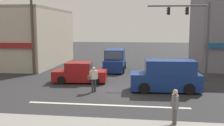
{
  "coord_description": "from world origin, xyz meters",
  "views": [
    {
      "loc": [
        2.11,
        -17.31,
        4.23
      ],
      "look_at": [
        -0.46,
        2.0,
        1.6
      ],
      "focal_mm": 42.0,
      "sensor_mm": 36.0,
      "label": 1
    }
  ],
  "objects_px": {
    "van_crossing_rightbound": "(167,76)",
    "sedan_parked_curbside": "(80,73)",
    "van_crossing_leftbound": "(115,61)",
    "utility_pole_near_left": "(32,24)",
    "pedestrian_foreground_with_bag": "(175,106)",
    "traffic_light_mast": "(196,28)",
    "pedestrian_mid_crossing": "(93,78)"
  },
  "relations": [
    {
      "from": "van_crossing_rightbound",
      "to": "pedestrian_foreground_with_bag",
      "type": "bearing_deg",
      "value": -91.12
    },
    {
      "from": "pedestrian_foreground_with_bag",
      "to": "pedestrian_mid_crossing",
      "type": "height_order",
      "value": "same"
    },
    {
      "from": "van_crossing_leftbound",
      "to": "pedestrian_mid_crossing",
      "type": "relative_size",
      "value": 2.79
    },
    {
      "from": "utility_pole_near_left",
      "to": "traffic_light_mast",
      "type": "distance_m",
      "value": 14.08
    },
    {
      "from": "pedestrian_foreground_with_bag",
      "to": "pedestrian_mid_crossing",
      "type": "bearing_deg",
      "value": 129.59
    },
    {
      "from": "van_crossing_rightbound",
      "to": "utility_pole_near_left",
      "type": "bearing_deg",
      "value": 156.8
    },
    {
      "from": "pedestrian_foreground_with_bag",
      "to": "pedestrian_mid_crossing",
      "type": "relative_size",
      "value": 1.0
    },
    {
      "from": "van_crossing_rightbound",
      "to": "pedestrian_mid_crossing",
      "type": "xyz_separation_m",
      "value": [
        -4.82,
        -0.91,
        -0.05
      ]
    },
    {
      "from": "sedan_parked_curbside",
      "to": "pedestrian_mid_crossing",
      "type": "height_order",
      "value": "pedestrian_mid_crossing"
    },
    {
      "from": "van_crossing_leftbound",
      "to": "sedan_parked_curbside",
      "type": "height_order",
      "value": "van_crossing_leftbound"
    },
    {
      "from": "sedan_parked_curbside",
      "to": "van_crossing_rightbound",
      "type": "bearing_deg",
      "value": -16.84
    },
    {
      "from": "van_crossing_leftbound",
      "to": "sedan_parked_curbside",
      "type": "relative_size",
      "value": 1.1
    },
    {
      "from": "utility_pole_near_left",
      "to": "van_crossing_rightbound",
      "type": "height_order",
      "value": "utility_pole_near_left"
    },
    {
      "from": "utility_pole_near_left",
      "to": "van_crossing_rightbound",
      "type": "xyz_separation_m",
      "value": [
        11.58,
        -4.96,
        -3.59
      ]
    },
    {
      "from": "van_crossing_leftbound",
      "to": "van_crossing_rightbound",
      "type": "bearing_deg",
      "value": -60.76
    },
    {
      "from": "van_crossing_leftbound",
      "to": "sedan_parked_curbside",
      "type": "bearing_deg",
      "value": -108.65
    },
    {
      "from": "utility_pole_near_left",
      "to": "traffic_light_mast",
      "type": "relative_size",
      "value": 1.43
    },
    {
      "from": "van_crossing_leftbound",
      "to": "van_crossing_rightbound",
      "type": "distance_m",
      "value": 9.13
    },
    {
      "from": "utility_pole_near_left",
      "to": "sedan_parked_curbside",
      "type": "height_order",
      "value": "utility_pole_near_left"
    },
    {
      "from": "pedestrian_foreground_with_bag",
      "to": "sedan_parked_curbside",
      "type": "bearing_deg",
      "value": 126.66
    },
    {
      "from": "traffic_light_mast",
      "to": "pedestrian_foreground_with_bag",
      "type": "distance_m",
      "value": 11.46
    },
    {
      "from": "van_crossing_rightbound",
      "to": "traffic_light_mast",
      "type": "bearing_deg",
      "value": 58.97
    },
    {
      "from": "van_crossing_rightbound",
      "to": "pedestrian_foreground_with_bag",
      "type": "height_order",
      "value": "van_crossing_rightbound"
    },
    {
      "from": "utility_pole_near_left",
      "to": "pedestrian_foreground_with_bag",
      "type": "height_order",
      "value": "utility_pole_near_left"
    },
    {
      "from": "van_crossing_rightbound",
      "to": "pedestrian_mid_crossing",
      "type": "bearing_deg",
      "value": -169.29
    },
    {
      "from": "traffic_light_mast",
      "to": "pedestrian_foreground_with_bag",
      "type": "height_order",
      "value": "traffic_light_mast"
    },
    {
      "from": "traffic_light_mast",
      "to": "pedestrian_mid_crossing",
      "type": "relative_size",
      "value": 3.71
    },
    {
      "from": "traffic_light_mast",
      "to": "van_crossing_leftbound",
      "type": "bearing_deg",
      "value": 150.91
    },
    {
      "from": "sedan_parked_curbside",
      "to": "pedestrian_mid_crossing",
      "type": "bearing_deg",
      "value": -59.84
    },
    {
      "from": "traffic_light_mast",
      "to": "sedan_parked_curbside",
      "type": "height_order",
      "value": "traffic_light_mast"
    },
    {
      "from": "sedan_parked_curbside",
      "to": "pedestrian_foreground_with_bag",
      "type": "distance_m",
      "value": 10.65
    },
    {
      "from": "van_crossing_rightbound",
      "to": "sedan_parked_curbside",
      "type": "xyz_separation_m",
      "value": [
        -6.49,
        1.96,
        -0.29
      ]
    }
  ]
}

